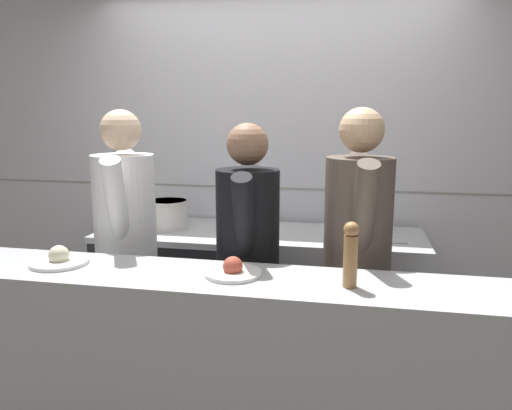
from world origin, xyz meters
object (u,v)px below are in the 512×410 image
at_px(plated_dish_appetiser, 233,271).
at_px(pepper_mill, 351,253).
at_px(stock_pot, 168,214).
at_px(chefs_knife, 373,242).
at_px(plated_dish_main, 59,259).
at_px(oven_range, 187,292).
at_px(chef_sous, 248,261).
at_px(chef_line, 357,255).
at_px(mixing_bowl_steel, 330,226).
at_px(chef_head_cook, 126,243).

distance_m(plated_dish_appetiser, pepper_mill, 0.53).
height_order(stock_pot, chefs_knife, stock_pot).
bearing_deg(plated_dish_appetiser, plated_dish_main, -179.75).
height_order(stock_pot, plated_dish_appetiser, stock_pot).
height_order(chefs_knife, plated_dish_appetiser, plated_dish_appetiser).
xyz_separation_m(oven_range, pepper_mill, (1.12, -1.13, 0.67)).
height_order(plated_dish_main, chef_sous, chef_sous).
xyz_separation_m(plated_dish_appetiser, pepper_mill, (0.51, -0.05, 0.12)).
bearing_deg(chef_sous, pepper_mill, -49.26).
height_order(oven_range, plated_dish_main, plated_dish_main).
bearing_deg(oven_range, chef_line, -26.60).
bearing_deg(pepper_mill, plated_dish_appetiser, 174.55).
bearing_deg(mixing_bowl_steel, plated_dish_appetiser, -108.32).
relative_size(oven_range, chef_sous, 0.67).
height_order(oven_range, chefs_knife, chefs_knife).
relative_size(mixing_bowl_steel, plated_dish_appetiser, 0.98).
bearing_deg(chefs_knife, pepper_mill, -97.35).
bearing_deg(chefs_knife, plated_dish_appetiser, -124.24).
distance_m(stock_pot, plated_dish_main, 1.08).
relative_size(chef_sous, chef_line, 0.95).
bearing_deg(chef_sous, plated_dish_appetiser, -93.66).
xyz_separation_m(stock_pot, plated_dish_appetiser, (0.72, -1.07, -0.01)).
distance_m(mixing_bowl_steel, chef_line, 0.63).
height_order(stock_pot, chef_line, chef_line).
xyz_separation_m(pepper_mill, chef_line, (0.03, 0.55, -0.17)).
xyz_separation_m(chefs_knife, chef_head_cook, (-1.40, -0.44, 0.03)).
relative_size(oven_range, chef_head_cook, 0.64).
xyz_separation_m(stock_pot, chefs_knife, (1.36, -0.13, -0.09)).
bearing_deg(chef_head_cook, chefs_knife, 1.35).
xyz_separation_m(mixing_bowl_steel, plated_dish_appetiser, (-0.37, -1.11, 0.04)).
distance_m(chef_sous, chef_line, 0.57).
bearing_deg(mixing_bowl_steel, oven_range, -178.35).
bearing_deg(pepper_mill, plated_dish_main, 178.11).
height_order(oven_range, chef_head_cook, chef_head_cook).
relative_size(oven_range, stock_pot, 4.02).
relative_size(stock_pot, chefs_knife, 0.80).
height_order(mixing_bowl_steel, plated_dish_appetiser, plated_dish_appetiser).
bearing_deg(chef_line, mixing_bowl_steel, 99.97).
bearing_deg(chefs_knife, plated_dish_main, -147.73).
bearing_deg(oven_range, pepper_mill, -45.21).
xyz_separation_m(mixing_bowl_steel, chefs_knife, (0.27, -0.17, -0.04)).
distance_m(mixing_bowl_steel, chef_sous, 0.78).
bearing_deg(plated_dish_appetiser, pepper_mill, -5.45).
relative_size(stock_pot, plated_dish_main, 0.99).
bearing_deg(chefs_knife, chef_sous, -142.98).
distance_m(chefs_knife, chef_head_cook, 1.46).
distance_m(plated_dish_main, chef_line, 1.49).
xyz_separation_m(plated_dish_main, chef_sous, (0.83, 0.44, -0.09)).
height_order(oven_range, stock_pot, stock_pot).
height_order(oven_range, mixing_bowl_steel, mixing_bowl_steel).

